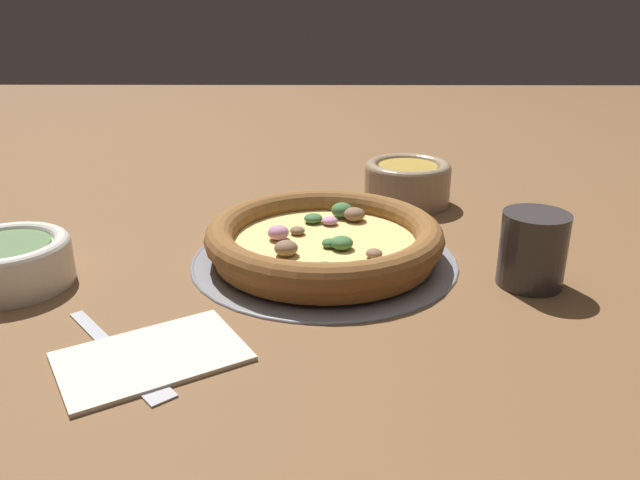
{
  "coord_description": "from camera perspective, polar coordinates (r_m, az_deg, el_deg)",
  "views": [
    {
      "loc": [
        0.0,
        -0.66,
        0.28
      ],
      "look_at": [
        0.0,
        0.0,
        0.03
      ],
      "focal_mm": 35.0,
      "sensor_mm": 36.0,
      "label": 1
    }
  ],
  "objects": [
    {
      "name": "fork",
      "position": [
        0.56,
        -18.24,
        -10.1
      ],
      "size": [
        0.13,
        0.15,
        0.0
      ],
      "rotation": [
        0.0,
        0.0,
        5.42
      ],
      "color": "#B7B7BC",
      "rests_on": "ground_plane"
    },
    {
      "name": "drinking_cup",
      "position": [
        0.68,
        18.49,
        -0.82
      ],
      "size": [
        0.07,
        0.07,
        0.08
      ],
      "color": "#383333",
      "rests_on": "ground_plane"
    },
    {
      "name": "bowl_near",
      "position": [
        0.91,
        7.68,
        5.37
      ],
      "size": [
        0.12,
        0.12,
        0.06
      ],
      "color": "#9E8466",
      "rests_on": "ground_plane"
    },
    {
      "name": "bowl_far",
      "position": [
        0.73,
        -26.95,
        -1.66
      ],
      "size": [
        0.13,
        0.13,
        0.05
      ],
      "color": "silver",
      "rests_on": "ground_plane"
    },
    {
      "name": "pizza",
      "position": [
        0.71,
        -0.0,
        0.09
      ],
      "size": [
        0.27,
        0.27,
        0.04
      ],
      "color": "#A86B33",
      "rests_on": "pizza_tray"
    },
    {
      "name": "napkin",
      "position": [
        0.55,
        -15.65,
        -10.06
      ],
      "size": [
        0.18,
        0.16,
        0.01
      ],
      "rotation": [
        0.0,
        0.0,
        0.55
      ],
      "color": "beige",
      "rests_on": "ground_plane"
    },
    {
      "name": "ground_plane",
      "position": [
        0.72,
        -0.0,
        -1.88
      ],
      "size": [
        3.0,
        3.0,
        0.0
      ],
      "primitive_type": "plane",
      "color": "brown"
    },
    {
      "name": "pizza_tray",
      "position": [
        0.71,
        -0.0,
        -1.67
      ],
      "size": [
        0.3,
        0.3,
        0.01
      ],
      "color": "gray",
      "rests_on": "ground_plane"
    }
  ]
}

